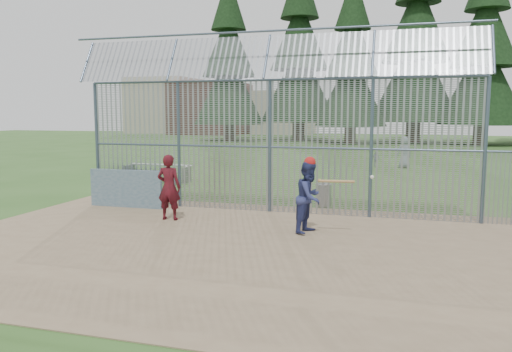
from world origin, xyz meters
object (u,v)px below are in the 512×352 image
(batter, at_px, (309,197))
(trash_can, at_px, (324,195))
(bleacher, at_px, (158,172))
(dugout_wall, at_px, (126,189))
(onlooker, at_px, (169,187))

(batter, height_order, trash_can, batter)
(bleacher, bearing_deg, trash_can, -26.07)
(dugout_wall, xyz_separation_m, batter, (6.24, -1.73, 0.30))
(dugout_wall, distance_m, onlooker, 2.57)
(trash_can, height_order, bleacher, trash_can)
(dugout_wall, relative_size, batter, 1.39)
(batter, xyz_separation_m, onlooker, (-4.07, 0.39, 0.03))
(batter, distance_m, onlooker, 4.09)
(batter, xyz_separation_m, bleacher, (-8.14, 7.59, -0.51))
(onlooker, bearing_deg, dugout_wall, -35.36)
(dugout_wall, bearing_deg, trash_can, 17.96)
(trash_can, bearing_deg, dugout_wall, -162.04)
(onlooker, height_order, trash_can, onlooker)
(dugout_wall, relative_size, bleacher, 0.83)
(batter, xyz_separation_m, trash_can, (-0.18, 3.69, -0.54))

